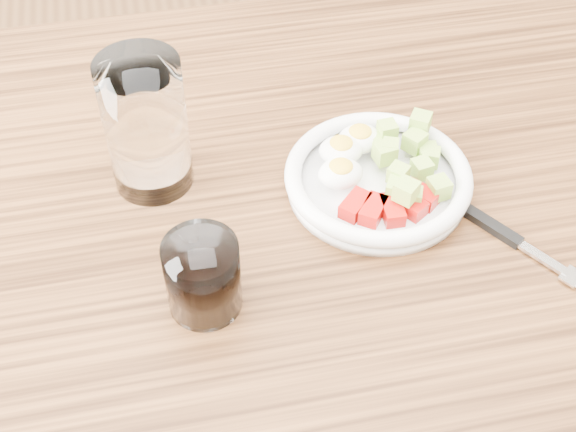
% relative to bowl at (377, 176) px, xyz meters
% --- Properties ---
extents(dining_table, '(1.50, 0.90, 0.77)m').
position_rel_bowl_xyz_m(dining_table, '(-0.10, -0.06, -0.12)').
color(dining_table, brown).
rests_on(dining_table, ground).
extents(bowl, '(0.20, 0.20, 0.05)m').
position_rel_bowl_xyz_m(bowl, '(0.00, 0.00, 0.00)').
color(bowl, white).
rests_on(bowl, dining_table).
extents(fork, '(0.12, 0.17, 0.01)m').
position_rel_bowl_xyz_m(fork, '(0.11, -0.09, -0.01)').
color(fork, black).
rests_on(fork, dining_table).
extents(water_glass, '(0.09, 0.09, 0.15)m').
position_rel_bowl_xyz_m(water_glass, '(-0.23, 0.06, 0.06)').
color(water_glass, white).
rests_on(water_glass, dining_table).
extents(coffee_glass, '(0.07, 0.07, 0.08)m').
position_rel_bowl_xyz_m(coffee_glass, '(-0.20, -0.11, 0.02)').
color(coffee_glass, white).
rests_on(coffee_glass, dining_table).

